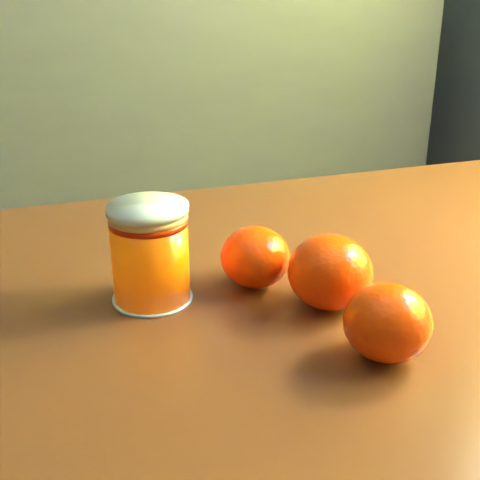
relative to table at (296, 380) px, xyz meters
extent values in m
cube|color=brown|center=(0.00, 0.00, 0.07)|extent=(0.95, 0.69, 0.04)
cylinder|color=#491F12|center=(0.39, 0.29, -0.27)|extent=(0.05, 0.05, 0.65)
cylinder|color=#FF5805|center=(-0.13, 0.03, 0.13)|extent=(0.07, 0.07, 0.08)
cylinder|color=#F6AF64|center=(-0.13, 0.03, 0.17)|extent=(0.07, 0.07, 0.01)
cylinder|color=silver|center=(-0.13, 0.03, 0.17)|extent=(0.07, 0.07, 0.00)
ellipsoid|color=#FF3A05|center=(0.02, -0.02, 0.12)|extent=(0.07, 0.07, 0.06)
ellipsoid|color=#FF3A05|center=(-0.03, 0.03, 0.12)|extent=(0.08, 0.08, 0.06)
ellipsoid|color=#FF3A05|center=(0.03, -0.11, 0.12)|extent=(0.07, 0.07, 0.06)
camera|label=1|loc=(-0.19, -0.49, 0.36)|focal=50.00mm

